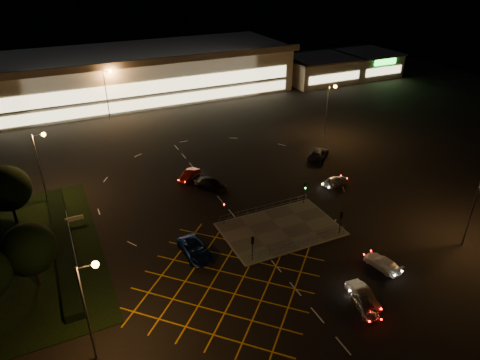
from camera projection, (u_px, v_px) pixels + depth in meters
name	position (u px, v px, depth m)	size (l,w,h in m)	color
ground	(259.00, 225.00, 54.58)	(180.00, 180.00, 0.00)	black
pedestrian_island	(280.00, 229.00, 53.71)	(14.00, 9.00, 0.12)	#4C4944
grass_verge	(17.00, 257.00, 48.81)	(18.00, 30.00, 0.08)	black
hedge	(63.00, 243.00, 50.47)	(2.00, 26.00, 1.00)	black
supermarket	(139.00, 73.00, 101.42)	(72.00, 26.50, 10.50)	beige
retail_unit_a	(319.00, 69.00, 113.36)	(18.80, 14.80, 6.35)	beige
retail_unit_b	(367.00, 63.00, 119.36)	(14.80, 14.80, 6.35)	beige
streetlight_sw	(89.00, 300.00, 33.80)	(1.78, 0.56, 10.03)	slate
streetlight_se	(479.00, 196.00, 48.01)	(1.78, 0.56, 10.03)	slate
streetlight_nw	(41.00, 158.00, 56.95)	(1.78, 0.56, 10.03)	slate
streetlight_ne	(329.00, 105.00, 76.60)	(1.78, 0.56, 10.03)	slate
streetlight_far_left	(108.00, 88.00, 86.12)	(1.78, 0.56, 10.03)	slate
streetlight_far_right	(276.00, 66.00, 102.75)	(1.78, 0.56, 10.03)	slate
signal_sw	(252.00, 244.00, 47.18)	(0.28, 0.30, 3.15)	black
signal_se	(341.00, 218.00, 51.69)	(0.28, 0.30, 3.15)	black
signal_nw	(224.00, 209.00, 53.54)	(0.28, 0.30, 3.15)	black
signal_ne	(305.00, 189.00, 58.06)	(0.28, 0.30, 3.15)	black
tree_c	(7.00, 189.00, 52.86)	(5.76, 5.76, 7.84)	black
tree_e	(29.00, 249.00, 42.60)	(5.40, 5.40, 7.35)	black
car_near_silver	(365.00, 304.00, 41.41)	(1.59, 3.94, 1.34)	silver
car_queue_white	(363.00, 296.00, 42.40)	(1.50, 4.30, 1.42)	silver
car_left_blue	(195.00, 249.00, 48.89)	(2.60, 5.65, 1.57)	#0C1E4C
car_far_dkgrey	(211.00, 184.00, 62.57)	(2.15, 5.29, 1.54)	black
car_right_silver	(335.00, 181.00, 63.54)	(1.70, 4.22, 1.44)	silver
car_circ_red	(189.00, 175.00, 65.20)	(1.49, 4.29, 1.41)	maroon
car_east_grey	(318.00, 154.00, 71.85)	(2.59, 5.61, 1.56)	black
car_approach_white	(382.00, 263.00, 46.98)	(1.79, 4.40, 1.28)	white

